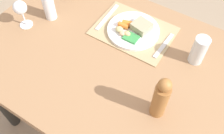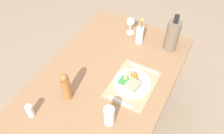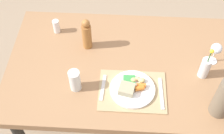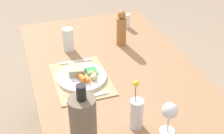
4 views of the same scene
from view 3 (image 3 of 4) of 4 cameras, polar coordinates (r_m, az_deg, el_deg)
The scene contains 12 objects.
ground_plane at distance 2.43m, azimuth 1.72°, elevation -10.30°, with size 8.00×8.00×0.00m, color gray.
dining_table at distance 1.88m, azimuth 2.19°, elevation -1.01°, with size 1.43×0.89×0.73m.
placemat at distance 1.70m, azimuth 3.95°, elevation -4.62°, with size 0.38×0.28×0.01m, color tan.
dinner_plate at distance 1.68m, azimuth 3.89°, elevation -4.10°, with size 0.26×0.26×0.05m.
fork at distance 1.70m, azimuth -1.76°, elevation -3.97°, with size 0.02×0.18×0.01m, color silver.
knife at distance 1.70m, azimuth 9.49°, elevation -5.01°, with size 0.02×0.21×0.01m, color silver.
pepper_mill at distance 1.84m, azimuth -4.90°, elevation 6.29°, with size 0.06×0.06×0.22m.
cooler_bottle at distance 1.62m, azimuth 20.89°, elevation -5.61°, with size 0.10×0.10×0.31m.
flower_vase at distance 1.78m, azimuth 17.54°, elevation -0.04°, with size 0.06×0.06×0.24m.
salt_shaker at distance 2.00m, azimuth -10.71°, elevation 7.72°, with size 0.04×0.04×0.09m, color white.
water_tumbler at distance 1.67m, azimuth -7.16°, elevation -2.77°, with size 0.07×0.07×0.14m.
wine_glass at distance 1.85m, azimuth 19.47°, elevation 3.22°, with size 0.07×0.07×0.15m.
Camera 3 is at (-0.01, -1.13, 2.15)m, focal length 47.36 mm.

